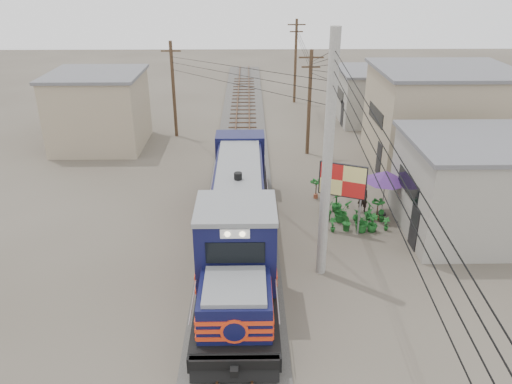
{
  "coord_description": "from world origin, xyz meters",
  "views": [
    {
      "loc": [
        0.48,
        -18.33,
        11.94
      ],
      "look_at": [
        0.81,
        2.87,
        2.2
      ],
      "focal_mm": 35.0,
      "sensor_mm": 36.0,
      "label": 1
    }
  ],
  "objects_px": {
    "vendor": "(363,198)",
    "market_umbrella": "(386,176)",
    "locomotive": "(238,217)",
    "billboard": "(342,182)"
  },
  "relations": [
    {
      "from": "locomotive",
      "to": "vendor",
      "type": "relative_size",
      "value": 10.24
    },
    {
      "from": "billboard",
      "to": "locomotive",
      "type": "bearing_deg",
      "value": -135.38
    },
    {
      "from": "locomotive",
      "to": "billboard",
      "type": "relative_size",
      "value": 4.57
    },
    {
      "from": "locomotive",
      "to": "vendor",
      "type": "distance_m",
      "value": 7.57
    },
    {
      "from": "locomotive",
      "to": "billboard",
      "type": "height_order",
      "value": "locomotive"
    },
    {
      "from": "locomotive",
      "to": "market_umbrella",
      "type": "height_order",
      "value": "locomotive"
    },
    {
      "from": "market_umbrella",
      "to": "locomotive",
      "type": "bearing_deg",
      "value": -154.36
    },
    {
      "from": "locomotive",
      "to": "vendor",
      "type": "height_order",
      "value": "locomotive"
    },
    {
      "from": "vendor",
      "to": "market_umbrella",
      "type": "bearing_deg",
      "value": 150.77
    },
    {
      "from": "locomotive",
      "to": "market_umbrella",
      "type": "xyz_separation_m",
      "value": [
        7.39,
        3.55,
        0.43
      ]
    }
  ]
}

